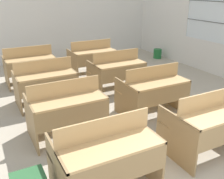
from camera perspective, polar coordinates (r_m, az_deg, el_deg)
The scene contains 10 objects.
wall_back at distance 8.46m, azimuth -14.18°, elevation 16.59°, with size 7.02×0.06×3.11m.
bench_front_left at distance 2.96m, azimuth -1.39°, elevation -14.00°, with size 1.10×0.78×0.90m.
bench_front_right at distance 3.83m, azimuth 20.36°, elevation -6.70°, with size 1.10×0.78×0.90m.
bench_second_left at distance 4.04m, azimuth -9.89°, elevation -4.07°, with size 1.10×0.78×0.90m.
bench_second_right at distance 4.73m, azimuth 8.90°, elevation -0.14°, with size 1.10×0.78×0.90m.
bench_third_left at distance 5.24m, azimuth -14.33°, elevation 1.59°, with size 1.10×0.78×0.90m.
bench_third_right at distance 5.79m, azimuth 1.07°, elevation 4.16°, with size 1.10×0.78×0.90m.
bench_back_left at distance 6.48m, azimuth -17.46°, elevation 5.06°, with size 1.10×0.78×0.90m.
bench_back_right at distance 6.93m, azimuth -4.35°, elevation 7.00°, with size 1.10×0.78×0.90m.
wastepaper_bin at distance 8.74m, azimuth 9.88°, elevation 7.70°, with size 0.26×0.26×0.30m.
Camera 1 is at (-2.03, -0.80, 2.18)m, focal length 42.00 mm.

